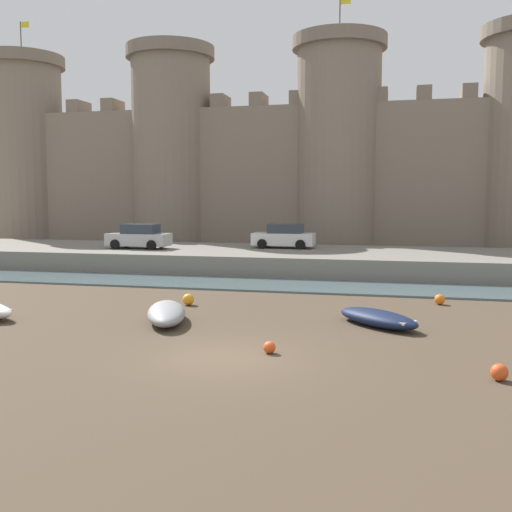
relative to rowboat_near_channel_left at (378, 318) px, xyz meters
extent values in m
plane|color=#4C3D2D|center=(-4.16, -5.33, -0.31)|extent=(160.00, 160.00, 0.00)
cube|color=slate|center=(-4.16, 8.72, -0.26)|extent=(80.00, 4.50, 0.10)
cube|color=slate|center=(-4.16, 15.97, 0.30)|extent=(68.67, 10.00, 1.22)
cube|color=gray|center=(-4.16, 27.07, 5.63)|extent=(56.67, 2.80, 11.88)
cylinder|color=gray|center=(-32.50, 27.07, 7.77)|extent=(6.64, 6.64, 16.16)
cylinder|color=#796B5D|center=(-32.50, 27.07, 16.35)|extent=(7.44, 7.44, 1.00)
cylinder|color=#4C4742|center=(-32.50, 27.07, 18.35)|extent=(0.10, 0.10, 3.00)
cube|color=yellow|center=(-32.05, 27.07, 19.55)|extent=(0.80, 0.04, 0.50)
cylinder|color=gray|center=(-18.33, 27.07, 7.77)|extent=(6.64, 6.64, 16.16)
cylinder|color=#796B5D|center=(-18.33, 27.07, 16.35)|extent=(7.44, 7.44, 1.00)
cylinder|color=gray|center=(-4.16, 27.07, 7.77)|extent=(6.64, 6.64, 16.16)
cylinder|color=#796B5D|center=(-4.16, 27.07, 16.35)|extent=(7.44, 7.44, 1.00)
cylinder|color=#4C4742|center=(-4.16, 27.07, 18.35)|extent=(0.10, 0.10, 3.00)
cube|color=yellow|center=(-3.71, 27.07, 19.55)|extent=(0.80, 0.04, 0.50)
cube|color=gray|center=(-26.97, 27.07, 12.12)|extent=(1.10, 2.52, 1.10)
cube|color=gray|center=(-23.71, 27.07, 12.12)|extent=(1.10, 2.52, 1.10)
cube|color=gray|center=(-13.94, 27.07, 12.12)|extent=(1.10, 2.52, 1.10)
cube|color=gray|center=(-10.68, 27.07, 12.12)|extent=(1.10, 2.52, 1.10)
cube|color=gray|center=(-7.42, 27.07, 12.12)|extent=(1.10, 2.52, 1.10)
cube|color=gray|center=(-0.90, 27.07, 12.12)|extent=(1.10, 2.52, 1.10)
cube|color=gray|center=(2.36, 27.07, 12.12)|extent=(1.10, 2.52, 1.10)
cube|color=gray|center=(5.62, 27.07, 12.12)|extent=(1.10, 2.52, 1.10)
ellipsoid|color=#141E3D|center=(0.00, 0.00, -0.02)|extent=(3.55, 3.39, 0.58)
ellipsoid|color=navy|center=(0.00, 0.00, 0.04)|extent=(2.87, 2.74, 0.32)
cube|color=beige|center=(-0.20, 0.18, 0.08)|extent=(0.90, 0.97, 0.06)
cube|color=beige|center=(1.03, -0.94, 0.06)|extent=(0.70, 0.73, 0.08)
ellipsoid|color=gray|center=(-7.65, -1.15, 0.04)|extent=(2.70, 4.17, 0.70)
ellipsoid|color=silver|center=(-7.65, -1.15, 0.10)|extent=(2.16, 3.40, 0.39)
cube|color=beige|center=(-7.54, -1.42, 0.14)|extent=(1.17, 0.61, 0.06)
cube|color=beige|center=(-8.20, 0.29, 0.12)|extent=(0.81, 0.53, 0.08)
cube|color=beige|center=(-13.60, -2.53, 0.10)|extent=(0.52, 0.76, 0.08)
sphere|color=orange|center=(-8.05, 2.35, -0.06)|extent=(0.50, 0.50, 0.50)
sphere|color=#E04C1E|center=(-3.00, -4.59, -0.12)|extent=(0.37, 0.37, 0.37)
sphere|color=#E04C1E|center=(3.22, -5.84, -0.09)|extent=(0.44, 0.44, 0.44)
sphere|color=orange|center=(2.47, 5.00, -0.08)|extent=(0.45, 0.45, 0.45)
cube|color=silver|center=(-6.76, 17.49, 1.52)|extent=(4.10, 1.71, 0.80)
cube|color=#2D3842|center=(-6.61, 17.49, 2.22)|extent=(2.26, 1.50, 0.64)
cylinder|color=black|center=(-8.03, 16.64, 1.24)|extent=(0.64, 0.18, 0.64)
cylinder|color=black|center=(-8.04, 18.34, 1.24)|extent=(0.64, 0.18, 0.64)
cylinder|color=black|center=(-5.49, 16.64, 1.24)|extent=(0.64, 0.18, 0.64)
cylinder|color=black|center=(-5.50, 18.34, 1.24)|extent=(0.64, 0.18, 0.64)
cube|color=#B2B5B7|center=(-16.01, 14.90, 1.52)|extent=(4.10, 1.71, 0.80)
cube|color=#2D3842|center=(-15.86, 14.90, 2.22)|extent=(2.26, 1.50, 0.64)
cylinder|color=black|center=(-17.28, 14.05, 1.24)|extent=(0.64, 0.18, 0.64)
cylinder|color=black|center=(-17.28, 15.75, 1.24)|extent=(0.64, 0.18, 0.64)
cylinder|color=black|center=(-14.73, 14.06, 1.24)|extent=(0.64, 0.18, 0.64)
cylinder|color=black|center=(-14.74, 15.76, 1.24)|extent=(0.64, 0.18, 0.64)
camera|label=1|loc=(0.62, -21.63, 4.35)|focal=42.00mm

